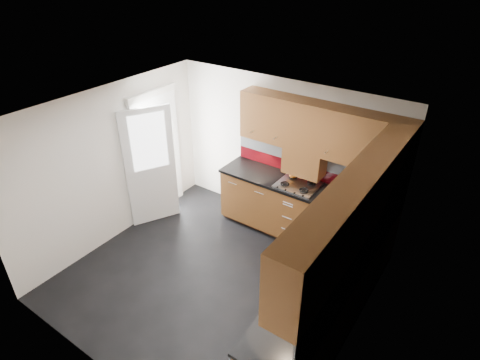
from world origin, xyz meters
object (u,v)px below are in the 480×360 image
Objects in this scene: gas_hob at (298,185)px; utensil_pot at (293,173)px; food_processor at (346,253)px; toaster at (389,205)px.

utensil_pot is (-0.17, 0.16, 0.08)m from gas_hob.
food_processor is at bearing -43.95° from utensil_pot.
food_processor is (-0.08, -1.32, 0.05)m from toaster.
utensil_pot is 1.93m from food_processor.
toaster is at bearing -0.87° from utensil_pot.
utensil_pot reaches higher than gas_hob.
gas_hob is 0.24m from utensil_pot.
utensil_pot is 1.47m from toaster.
gas_hob is 2.26× the size of toaster.
utensil_pot reaches higher than toaster.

